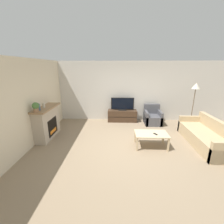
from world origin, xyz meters
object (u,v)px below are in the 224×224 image
at_px(fireplace, 47,122).
at_px(coffee_table, 151,135).
at_px(armchair, 152,118).
at_px(remote, 155,134).
at_px(couch, 207,137).
at_px(floor_lamp, 195,90).
at_px(tv_stand, 122,116).
at_px(tv, 122,104).
at_px(mantel_vase_left, 39,107).
at_px(potted_plant, 36,107).
at_px(mantel_vase_centre_left, 44,105).

distance_m(fireplace, coffee_table, 3.60).
height_order(armchair, remote, armchair).
height_order(couch, floor_lamp, floor_lamp).
relative_size(tv_stand, tv, 1.28).
bearing_deg(floor_lamp, couch, -93.91).
distance_m(fireplace, floor_lamp, 5.65).
xyz_separation_m(mantel_vase_left, coffee_table, (3.53, -0.14, -0.83)).
distance_m(coffee_table, couch, 1.84).
xyz_separation_m(fireplace, tv_stand, (2.71, 1.75, -0.30)).
relative_size(fireplace, potted_plant, 4.59).
height_order(mantel_vase_left, floor_lamp, floor_lamp).
distance_m(mantel_vase_left, mantel_vase_centre_left, 0.31).
relative_size(fireplace, mantel_vase_centre_left, 7.52).
xyz_separation_m(fireplace, potted_plant, (0.02, -0.59, 0.72)).
bearing_deg(tv, armchair, -10.31).
relative_size(fireplace, remote, 9.33).
bearing_deg(mantel_vase_left, tv, 38.72).
distance_m(tv_stand, remote, 2.56).
distance_m(fireplace, tv_stand, 3.24).
height_order(mantel_vase_centre_left, coffee_table, mantel_vase_centre_left).
xyz_separation_m(armchair, couch, (1.33, -1.85, -0.00)).
xyz_separation_m(potted_plant, armchair, (4.03, 2.09, -1.01)).
relative_size(tv, armchair, 1.24).
xyz_separation_m(mantel_vase_left, tv, (2.69, 2.16, -0.42)).
xyz_separation_m(fireplace, coffee_table, (3.55, -0.55, -0.17)).
xyz_separation_m(fireplace, floor_lamp, (5.47, 0.99, 1.03)).
distance_m(mantel_vase_centre_left, tv_stand, 3.40).
height_order(potted_plant, armchair, potted_plant).
relative_size(mantel_vase_left, coffee_table, 0.23).
bearing_deg(mantel_vase_centre_left, tv, 34.47).
distance_m(remote, couch, 1.75).
bearing_deg(mantel_vase_centre_left, potted_plant, -90.00).
relative_size(tv_stand, coffee_table, 1.31).
xyz_separation_m(tv, couch, (2.67, -2.09, -0.53)).
bearing_deg(armchair, remote, -100.41).
xyz_separation_m(armchair, remote, (-0.39, -2.12, 0.19)).
relative_size(mantel_vase_centre_left, remote, 1.24).
bearing_deg(tv_stand, mantel_vase_left, -141.25).
xyz_separation_m(fireplace, remote, (3.66, -0.62, -0.10)).
height_order(mantel_vase_left, tv_stand, mantel_vase_left).
relative_size(remote, couch, 0.07).
xyz_separation_m(potted_plant, tv, (2.69, 2.33, -0.48)).
relative_size(tv, couch, 0.47).
height_order(potted_plant, floor_lamp, floor_lamp).
distance_m(fireplace, potted_plant, 0.93).
bearing_deg(tv, floor_lamp, -15.20).
relative_size(fireplace, mantel_vase_left, 5.99).
xyz_separation_m(mantel_vase_left, couch, (5.36, 0.07, -0.96)).
height_order(armchair, floor_lamp, floor_lamp).
bearing_deg(tv_stand, fireplace, -147.18).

